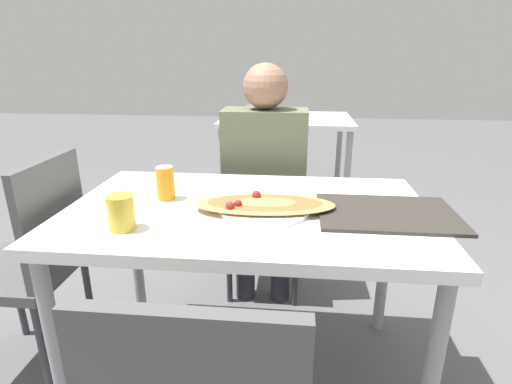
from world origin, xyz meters
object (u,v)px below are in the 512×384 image
dining_table (247,226)px  chair_side_left (32,257)px  pizza_main (264,206)px  soda_can (165,183)px  drink_glass (121,213)px  chair_far_seated (266,197)px  person_seated (265,166)px

dining_table → chair_side_left: bearing=-177.1°
dining_table → pizza_main: (0.06, -0.03, 0.09)m
soda_can → drink_glass: size_ratio=1.13×
chair_far_seated → drink_glass: bearing=68.5°
chair_far_seated → chair_side_left: same height
chair_side_left → soda_can: bearing=-79.9°
drink_glass → chair_far_seated: bearing=68.5°
person_seated → soda_can: bearing=59.9°
chair_far_seated → person_seated: bearing=90.0°
dining_table → chair_side_left: size_ratio=1.43×
chair_side_left → drink_glass: bearing=-111.7°
pizza_main → chair_far_seated: bearing=93.7°
chair_side_left → pizza_main: size_ratio=1.79×
drink_glass → dining_table: bearing=32.2°
pizza_main → drink_glass: (-0.42, -0.20, 0.04)m
dining_table → person_seated: bearing=88.7°
chair_side_left → person_seated: 1.08m
pizza_main → soda_can: size_ratio=3.99×
person_seated → soda_can: (-0.32, -0.56, 0.08)m
chair_side_left → person_seated: bearing=-52.2°
pizza_main → soda_can: soda_can is taller
chair_far_seated → chair_side_left: size_ratio=1.00×
chair_far_seated → soda_can: chair_far_seated is taller
soda_can → pizza_main: bearing=-12.3°
person_seated → pizza_main: bearing=94.3°
chair_far_seated → soda_can: bearing=64.3°
chair_far_seated → soda_can: size_ratio=7.15×
dining_table → soda_can: size_ratio=10.20×
chair_side_left → soda_can: (0.52, 0.09, 0.29)m
soda_can → drink_glass: bearing=-100.2°
pizza_main → chair_side_left: bearing=-179.3°
soda_can → drink_glass: (-0.05, -0.28, -0.01)m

